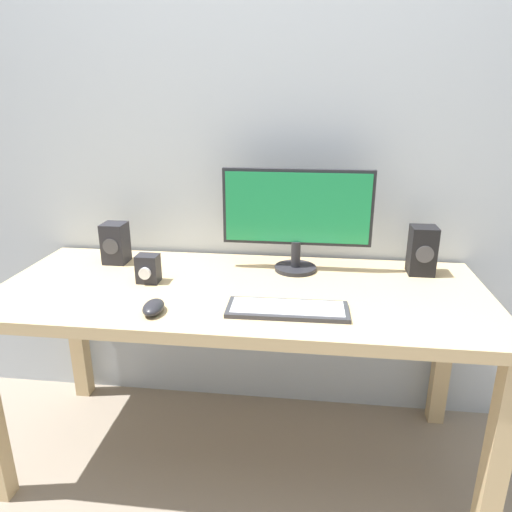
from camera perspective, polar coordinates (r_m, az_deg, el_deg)
The scene contains 9 objects.
ground_plane at distance 2.07m, azimuth -1.67°, elevation -22.73°, with size 6.00×6.00×0.00m, color gray.
wall_back at distance 1.96m, azimuth -0.22°, elevation 22.48°, with size 2.91×0.04×3.00m, color #B2BCC6.
desk at distance 1.72m, azimuth -1.87°, elevation -6.50°, with size 1.74×0.73×0.73m.
monitor at distance 1.79m, azimuth 4.99°, elevation 5.16°, with size 0.57×0.16×0.39m.
keyboard_primary at distance 1.50m, azimuth 3.83°, elevation -6.46°, with size 0.39×0.15×0.02m.
mouse at distance 1.51m, azimuth -12.34°, elevation -6.10°, with size 0.06×0.11×0.04m, color #232328.
speaker_right at distance 1.89m, azimuth 19.51°, elevation 0.64°, with size 0.10×0.10×0.19m.
speaker_left at distance 1.99m, azimuth -16.69°, elevation 1.52°, with size 0.09×0.10×0.16m.
audio_controller at distance 1.75m, azimuth -12.97°, elevation -1.51°, with size 0.08×0.08×0.10m.
Camera 1 is at (0.24, -1.53, 1.37)m, focal length 32.96 mm.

